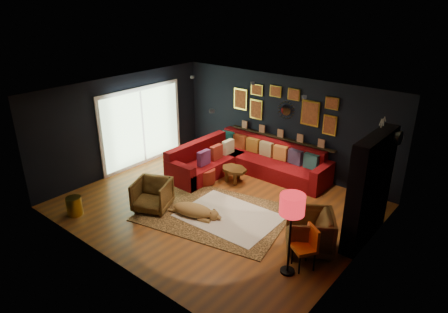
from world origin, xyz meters
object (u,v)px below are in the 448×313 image
Objects in this scene: armchair_left at (152,194)px; dog at (193,208)px; pouf at (204,175)px; armchair_right at (310,230)px; coffee_table at (234,171)px; gold_stool at (74,206)px; floor_lamp at (292,208)px; orange_chair at (308,244)px; sectional at (242,162)px.

dog is (0.93, 0.34, -0.17)m from armchair_left.
dog reaches higher than pouf.
coffee_table is at bearing -148.66° from armchair_right.
floor_lamp is (4.67, 1.30, 1.08)m from gold_stool.
coffee_table is 0.92× the size of armchair_right.
orange_chair reaches higher than gold_stool.
orange_chair is at bearing 63.01° from floor_lamp.
armchair_right is 1.07× the size of orange_chair.
floor_lamp is at bearing -83.56° from orange_chair.
dog is at bearing -79.38° from coffee_table.
gold_stool is at bearing -158.56° from dog.
floor_lamp is (3.51, -1.69, 1.08)m from pouf.
armchair_left is at bearing -140.61° from orange_chair.
dog is at bearing 37.50° from gold_stool.
armchair_right is at bearing -11.12° from armchair_left.
armchair_left is at bearing 47.56° from gold_stool.
coffee_table is 0.63× the size of dog.
gold_stool is at bearing -98.42° from armchair_right.
armchair_left reaches higher than coffee_table.
orange_chair is 0.90m from floor_lamp.
orange_chair is at bearing -15.10° from dog.
armchair_left reaches higher than pouf.
sectional is at bearing 56.71° from armchair_left.
armchair_right reaches higher than coffee_table.
sectional reaches higher than coffee_table.
pouf is at bearing 68.80° from gold_stool.
orange_chair is at bearing -30.90° from coffee_table.
armchair_right is at bearing 147.89° from orange_chair.
pouf is 1.74m from armchair_left.
floor_lamp reaches higher than gold_stool.
armchair_right is 0.69× the size of dog.
armchair_left is 0.62× the size of dog.
sectional reaches higher than pouf.
floor_lamp is at bearing -24.42° from armchair_left.
floor_lamp is (3.51, 0.04, 0.90)m from armchair_left.
dog is (-2.54, -0.52, -0.22)m from armchair_right.
gold_stool is 5.12m from orange_chair.
sectional is at bearing 138.11° from floor_lamp.
coffee_table is 2.32m from armchair_left.
gold_stool is 0.52× the size of orange_chair.
armchair_left is 3.71m from orange_chair.
pouf reaches higher than coffee_table.
pouf is at bearing 154.20° from floor_lamp.
armchair_left is 0.96× the size of orange_chair.
floor_lamp reaches higher than armchair_left.
sectional reaches higher than gold_stool.
pouf is 1.34× the size of gold_stool.
sectional is 4.38m from gold_stool.
sectional is 3.91× the size of armchair_right.
pouf is 4.04m from floor_lamp.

